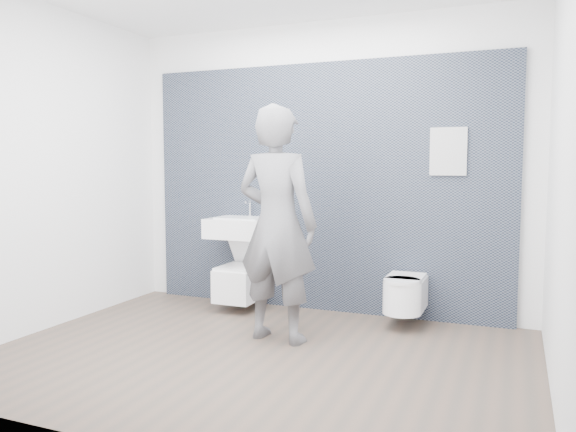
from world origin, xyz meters
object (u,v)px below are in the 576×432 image
at_px(washbasin, 242,227).
at_px(toilet_square, 241,281).
at_px(toilet_rounded, 404,294).
at_px(visitor, 277,224).

bearing_deg(washbasin, toilet_square, -90.00).
xyz_separation_m(toilet_rounded, visitor, (-0.89, -0.75, 0.65)).
bearing_deg(washbasin, visitor, -48.02).
bearing_deg(visitor, toilet_square, -41.38).
relative_size(washbasin, toilet_square, 0.95).
relative_size(toilet_rounded, visitor, 0.30).
xyz_separation_m(toilet_square, visitor, (0.72, -0.77, 0.67)).
relative_size(toilet_square, toilet_rounded, 1.21).
distance_m(toilet_rounded, visitor, 1.34).
distance_m(washbasin, visitor, 1.08).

